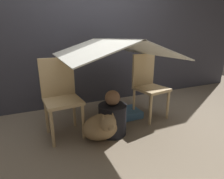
% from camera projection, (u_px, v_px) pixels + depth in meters
% --- Properties ---
extents(ground_plane, '(8.80, 8.80, 0.00)m').
position_uv_depth(ground_plane, '(119.00, 133.00, 2.15)').
color(ground_plane, gray).
extents(wall_back, '(7.00, 0.05, 2.50)m').
position_uv_depth(wall_back, '(88.00, 29.00, 2.81)').
color(wall_back, '#3D3D47').
rests_on(wall_back, ground_plane).
extents(chair_left, '(0.43, 0.43, 0.90)m').
position_uv_depth(chair_left, '(61.00, 94.00, 2.01)').
color(chair_left, '#D1B27F').
rests_on(chair_left, ground_plane).
extents(chair_right, '(0.45, 0.45, 0.90)m').
position_uv_depth(chair_right, '(148.00, 83.00, 2.48)').
color(chair_right, '#D1B27F').
rests_on(chair_right, ground_plane).
extents(sheet_canopy, '(1.22, 1.32, 0.21)m').
position_uv_depth(sheet_canopy, '(112.00, 48.00, 2.04)').
color(sheet_canopy, silver).
extents(person_front, '(0.33, 0.33, 0.55)m').
position_uv_depth(person_front, '(112.00, 117.00, 2.07)').
color(person_front, black).
rests_on(person_front, ground_plane).
extents(dog, '(0.45, 0.42, 0.39)m').
position_uv_depth(dog, '(103.00, 126.00, 1.94)').
color(dog, '#9E7F56').
rests_on(dog, ground_plane).
extents(floor_cushion, '(0.43, 0.34, 0.10)m').
position_uv_depth(floor_cushion, '(125.00, 113.00, 2.57)').
color(floor_cushion, '#4C7FB2').
rests_on(floor_cushion, ground_plane).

